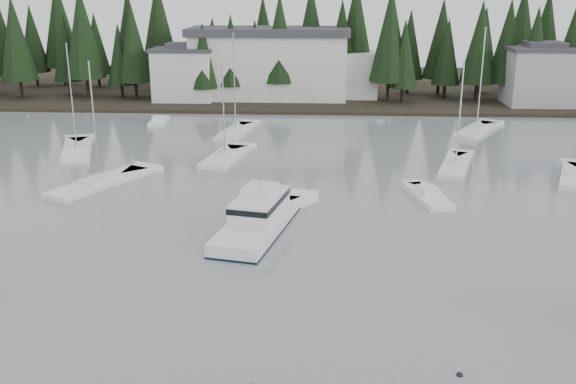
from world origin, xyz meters
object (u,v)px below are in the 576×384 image
sailboat_7 (455,167)px  runabout_3 (159,123)px  house_west (184,73)px  sailboat_5 (476,131)px  harbor_inn (282,64)px  sailboat_3 (236,133)px  sailboat_6 (77,151)px  sailboat_2 (100,185)px  runabout_1 (428,197)px  cabin_cruiser_center (258,220)px  sailboat_9 (225,159)px  house_east_a (541,75)px

sailboat_7 → runabout_3: size_ratio=2.15×
house_west → sailboat_5: size_ratio=0.71×
harbor_inn → sailboat_3: 25.89m
sailboat_6 → harbor_inn: bearing=-48.7°
sailboat_2 → sailboat_3: size_ratio=0.93×
harbor_inn → runabout_1: harbor_inn is taller
sailboat_3 → runabout_1: (20.00, -24.69, 0.07)m
house_west → sailboat_6: bearing=-99.8°
house_west → cabin_cruiser_center: 57.24m
sailboat_9 → runabout_3: (-11.61, 17.86, 0.08)m
house_east_a → sailboat_6: 67.11m
sailboat_7 → sailboat_5: bearing=-2.3°
sailboat_6 → runabout_1: 39.10m
house_west → cabin_cruiser_center: bearing=-72.6°
sailboat_3 → runabout_1: sailboat_3 is taller
sailboat_6 → sailboat_7: (40.63, -4.13, 0.00)m
cabin_cruiser_center → sailboat_7: sailboat_7 is taller
house_east_a → runabout_1: 51.06m
sailboat_2 → runabout_3: sailboat_2 is taller
harbor_inn → sailboat_5: (25.91, -22.21, -5.71)m
sailboat_2 → sailboat_3: bearing=3.5°
sailboat_3 → runabout_1: bearing=-132.5°
runabout_3 → sailboat_5: bearing=-98.7°
runabout_3 → sailboat_2: bearing=178.2°
runabout_1 → runabout_3: same height
cabin_cruiser_center → runabout_1: bearing=-47.2°
sailboat_7 → runabout_1: (-4.33, -10.40, 0.07)m
sailboat_5 → sailboat_6: sailboat_5 is taller
sailboat_2 → sailboat_6: size_ratio=0.96×
sailboat_5 → runabout_3: bearing=116.1°
house_west → sailboat_9: (11.39, -34.04, -4.60)m
sailboat_9 → runabout_1: sailboat_9 is taller
house_west → runabout_1: house_west is taller
runabout_3 → house_east_a: bearing=-79.3°
sailboat_7 → sailboat_9: 23.83m
house_east_a → sailboat_9: sailboat_9 is taller
sailboat_2 → sailboat_9: 14.18m
sailboat_5 → runabout_3: sailboat_5 is taller
sailboat_2 → runabout_1: 29.59m
sailboat_2 → sailboat_3: (9.50, 22.46, 0.01)m
sailboat_9 → sailboat_2: bearing=144.5°
sailboat_6 → runabout_1: bearing=-130.2°
sailboat_6 → sailboat_7: bearing=-114.2°
harbor_inn → cabin_cruiser_center: bearing=-88.0°
house_east_a → sailboat_7: 39.91m
sailboat_9 → sailboat_6: bearing=91.9°
sailboat_5 → sailboat_9: (-29.56, -15.17, -0.01)m
sailboat_2 → sailboat_7: bearing=-50.0°
house_east_a → runabout_1: size_ratio=1.47×
sailboat_6 → runabout_3: (5.25, 15.55, 0.08)m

